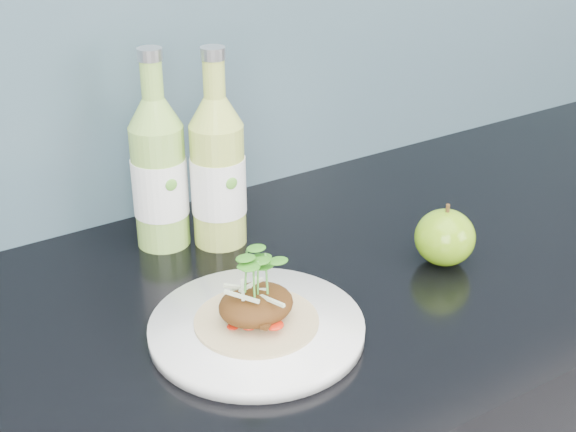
% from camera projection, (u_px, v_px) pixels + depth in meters
% --- Properties ---
extents(dinner_plate, '(0.29, 0.29, 0.02)m').
position_uv_depth(dinner_plate, '(257.00, 328.00, 0.88)').
color(dinner_plate, white).
rests_on(dinner_plate, kitchen_counter).
extents(pork_taco, '(0.14, 0.14, 0.09)m').
position_uv_depth(pork_taco, '(256.00, 301.00, 0.87)').
color(pork_taco, tan).
rests_on(pork_taco, dinner_plate).
extents(green_apple, '(0.09, 0.09, 0.08)m').
position_uv_depth(green_apple, '(445.00, 237.00, 1.02)').
color(green_apple, '#548E0F').
rests_on(green_apple, kitchen_counter).
extents(cider_bottle_left, '(0.09, 0.09, 0.27)m').
position_uv_depth(cider_bottle_left, '(159.00, 174.00, 1.03)').
color(cider_bottle_left, '#87B74C').
rests_on(cider_bottle_left, kitchen_counter).
extents(cider_bottle_right, '(0.09, 0.09, 0.27)m').
position_uv_depth(cider_bottle_right, '(218.00, 172.00, 1.04)').
color(cider_bottle_right, '#ABBD4F').
rests_on(cider_bottle_right, kitchen_counter).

